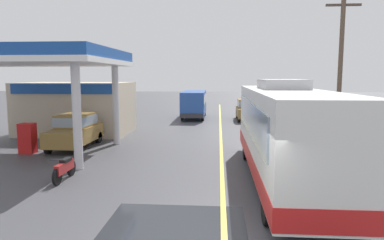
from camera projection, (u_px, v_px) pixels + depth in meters
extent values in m
plane|color=#424247|center=(220.00, 125.00, 27.70)|extent=(120.00, 120.00, 0.00)
cube|color=#D8CC4C|center=(221.00, 135.00, 22.75)|extent=(0.16, 50.00, 0.01)
cube|color=#26282D|center=(175.00, 228.00, 8.82)|extent=(3.62, 3.12, 0.01)
cube|color=white|center=(285.00, 130.00, 12.58)|extent=(2.50, 11.00, 2.90)
cube|color=red|center=(284.00, 160.00, 12.72)|extent=(2.54, 11.04, 0.56)
cube|color=#8C9EAD|center=(337.00, 144.00, 7.13)|extent=(2.30, 0.10, 1.40)
cube|color=#8C9EAD|center=(250.00, 117.00, 12.62)|extent=(0.06, 9.35, 1.10)
cube|color=#8C9EAD|center=(322.00, 118.00, 12.43)|extent=(0.06, 9.35, 1.10)
cube|color=white|center=(338.00, 110.00, 7.05)|extent=(1.75, 0.08, 0.32)
cube|color=#B2B2B7|center=(282.00, 84.00, 13.37)|extent=(1.60, 2.80, 0.36)
cylinder|color=black|center=(269.00, 206.00, 8.97)|extent=(0.30, 1.00, 1.00)
cylinder|color=black|center=(357.00, 208.00, 8.81)|extent=(0.30, 1.00, 1.00)
cylinder|color=black|center=(247.00, 148.00, 16.10)|extent=(0.30, 1.00, 1.00)
cylinder|color=black|center=(295.00, 149.00, 15.93)|extent=(0.30, 1.00, 1.00)
cube|color=#194799|center=(23.00, 54.00, 16.79)|extent=(9.00, 7.00, 0.50)
cube|color=white|center=(23.00, 62.00, 16.84)|extent=(9.10, 7.10, 0.24)
cylinder|color=silver|center=(77.00, 114.00, 14.16)|extent=(0.36, 0.36, 4.60)
cylinder|color=silver|center=(116.00, 103.00, 19.50)|extent=(0.36, 0.36, 4.60)
cube|color=red|center=(28.00, 138.00, 17.30)|extent=(0.70, 0.60, 1.50)
cube|color=beige|center=(77.00, 108.00, 23.32)|extent=(7.00, 4.40, 3.40)
cube|color=#194799|center=(61.00, 89.00, 20.94)|extent=(6.30, 0.10, 0.60)
cube|color=olive|center=(75.00, 135.00, 18.60)|extent=(1.70, 4.20, 0.80)
cube|color=olive|center=(76.00, 120.00, 18.70)|extent=(1.50, 2.31, 0.70)
cube|color=#8C9EAD|center=(76.00, 120.00, 18.70)|extent=(1.53, 2.35, 0.49)
cylinder|color=black|center=(48.00, 147.00, 17.22)|extent=(0.20, 0.64, 0.64)
cylinder|color=black|center=(78.00, 148.00, 17.11)|extent=(0.20, 0.64, 0.64)
cylinder|color=black|center=(73.00, 137.00, 20.19)|extent=(0.20, 0.64, 0.64)
cylinder|color=black|center=(99.00, 137.00, 20.07)|extent=(0.20, 0.64, 0.64)
cube|color=#264C9E|center=(194.00, 103.00, 31.90)|extent=(2.00, 6.00, 2.10)
cube|color=#8C9EAD|center=(194.00, 99.00, 31.85)|extent=(2.04, 5.10, 0.80)
cube|color=#2D2D33|center=(192.00, 116.00, 28.99)|extent=(1.90, 0.16, 0.36)
cylinder|color=black|center=(182.00, 116.00, 30.12)|extent=(0.22, 0.76, 0.76)
cylinder|color=black|center=(203.00, 116.00, 29.98)|extent=(0.22, 0.76, 0.76)
cylinder|color=black|center=(187.00, 112.00, 34.07)|extent=(0.22, 0.76, 0.76)
cylinder|color=black|center=(205.00, 112.00, 33.94)|extent=(0.22, 0.76, 0.76)
cylinder|color=black|center=(57.00, 177.00, 12.23)|extent=(0.10, 0.60, 0.60)
cylinder|color=black|center=(71.00, 168.00, 13.42)|extent=(0.10, 0.60, 0.60)
cube|color=maroon|center=(64.00, 167.00, 12.80)|extent=(0.20, 1.30, 0.36)
cube|color=black|center=(66.00, 160.00, 12.92)|extent=(0.24, 0.60, 0.12)
cylinder|color=#2D2D33|center=(57.00, 160.00, 12.21)|extent=(0.55, 0.04, 0.04)
cylinder|color=#33333F|center=(86.00, 137.00, 19.50)|extent=(0.14, 0.14, 0.82)
cylinder|color=#33333F|center=(89.00, 138.00, 19.49)|extent=(0.14, 0.14, 0.82)
cube|color=#D8CC4C|center=(87.00, 125.00, 19.41)|extent=(0.36, 0.22, 0.60)
sphere|color=tan|center=(87.00, 117.00, 19.35)|extent=(0.22, 0.22, 0.22)
cylinder|color=#D8CC4C|center=(83.00, 126.00, 19.43)|extent=(0.09, 0.09, 0.58)
cylinder|color=#D8CC4C|center=(91.00, 126.00, 19.40)|extent=(0.09, 0.09, 0.58)
cube|color=olive|center=(247.00, 112.00, 30.39)|extent=(1.70, 4.20, 0.80)
cube|color=olive|center=(247.00, 103.00, 30.50)|extent=(1.50, 2.31, 0.70)
cube|color=#8C9EAD|center=(247.00, 103.00, 30.50)|extent=(1.53, 2.35, 0.49)
cylinder|color=black|center=(239.00, 119.00, 29.02)|extent=(0.20, 0.64, 0.64)
cylinder|color=black|center=(257.00, 119.00, 28.90)|extent=(0.20, 0.64, 0.64)
cylinder|color=black|center=(237.00, 115.00, 31.98)|extent=(0.20, 0.64, 0.64)
cylinder|color=black|center=(254.00, 115.00, 31.87)|extent=(0.20, 0.64, 0.64)
cylinder|color=brown|center=(340.00, 72.00, 18.66)|extent=(0.24, 0.24, 8.11)
cube|color=#4C3D33|center=(344.00, 5.00, 18.23)|extent=(1.80, 0.12, 0.12)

